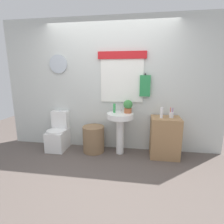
{
  "coord_description": "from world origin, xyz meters",
  "views": [
    {
      "loc": [
        0.57,
        -2.37,
        1.56
      ],
      "look_at": [
        0.08,
        0.8,
        0.84
      ],
      "focal_mm": 28.19,
      "sensor_mm": 36.0,
      "label": 1
    }
  ],
  "objects_px": {
    "toilet": "(59,135)",
    "potted_plant": "(128,106)",
    "lotion_bottle": "(162,113)",
    "soap_bottle": "(114,108)",
    "toothbrush_cup": "(171,115)",
    "wooden_cabinet": "(165,137)",
    "laundry_hamper": "(94,139)",
    "pedestal_sink": "(120,124)"
  },
  "relations": [
    {
      "from": "potted_plant",
      "to": "toothbrush_cup",
      "type": "relative_size",
      "value": 1.35
    },
    {
      "from": "soap_bottle",
      "to": "toothbrush_cup",
      "type": "height_order",
      "value": "soap_bottle"
    },
    {
      "from": "soap_bottle",
      "to": "potted_plant",
      "type": "xyz_separation_m",
      "value": [
        0.26,
        0.01,
        0.05
      ]
    },
    {
      "from": "laundry_hamper",
      "to": "wooden_cabinet",
      "type": "height_order",
      "value": "wooden_cabinet"
    },
    {
      "from": "pedestal_sink",
      "to": "lotion_bottle",
      "type": "bearing_deg",
      "value": -3.04
    },
    {
      "from": "laundry_hamper",
      "to": "toothbrush_cup",
      "type": "xyz_separation_m",
      "value": [
        1.47,
        0.02,
        0.55
      ]
    },
    {
      "from": "pedestal_sink",
      "to": "toilet",
      "type": "bearing_deg",
      "value": 178.35
    },
    {
      "from": "soap_bottle",
      "to": "wooden_cabinet",
      "type": "bearing_deg",
      "value": -2.97
    },
    {
      "from": "toilet",
      "to": "toothbrush_cup",
      "type": "distance_m",
      "value": 2.28
    },
    {
      "from": "pedestal_sink",
      "to": "soap_bottle",
      "type": "xyz_separation_m",
      "value": [
        -0.12,
        0.05,
        0.29
      ]
    },
    {
      "from": "wooden_cabinet",
      "to": "toothbrush_cup",
      "type": "bearing_deg",
      "value": 12.22
    },
    {
      "from": "wooden_cabinet",
      "to": "lotion_bottle",
      "type": "height_order",
      "value": "lotion_bottle"
    },
    {
      "from": "pedestal_sink",
      "to": "wooden_cabinet",
      "type": "xyz_separation_m",
      "value": [
        0.84,
        0.0,
        -0.23
      ]
    },
    {
      "from": "soap_bottle",
      "to": "toothbrush_cup",
      "type": "relative_size",
      "value": 0.93
    },
    {
      "from": "toilet",
      "to": "pedestal_sink",
      "type": "xyz_separation_m",
      "value": [
        1.29,
        -0.04,
        0.31
      ]
    },
    {
      "from": "laundry_hamper",
      "to": "soap_bottle",
      "type": "height_order",
      "value": "soap_bottle"
    },
    {
      "from": "laundry_hamper",
      "to": "pedestal_sink",
      "type": "bearing_deg",
      "value": 0.0
    },
    {
      "from": "toilet",
      "to": "toothbrush_cup",
      "type": "xyz_separation_m",
      "value": [
        2.22,
        -0.02,
        0.51
      ]
    },
    {
      "from": "laundry_hamper",
      "to": "potted_plant",
      "type": "bearing_deg",
      "value": 5.11
    },
    {
      "from": "laundry_hamper",
      "to": "lotion_bottle",
      "type": "height_order",
      "value": "lotion_bottle"
    },
    {
      "from": "laundry_hamper",
      "to": "toothbrush_cup",
      "type": "height_order",
      "value": "toothbrush_cup"
    },
    {
      "from": "toilet",
      "to": "toothbrush_cup",
      "type": "relative_size",
      "value": 4.28
    },
    {
      "from": "wooden_cabinet",
      "to": "lotion_bottle",
      "type": "xyz_separation_m",
      "value": [
        -0.09,
        -0.04,
        0.48
      ]
    },
    {
      "from": "lotion_bottle",
      "to": "pedestal_sink",
      "type": "bearing_deg",
      "value": 176.96
    },
    {
      "from": "laundry_hamper",
      "to": "wooden_cabinet",
      "type": "bearing_deg",
      "value": 0.0
    },
    {
      "from": "wooden_cabinet",
      "to": "potted_plant",
      "type": "bearing_deg",
      "value": 175.13
    },
    {
      "from": "wooden_cabinet",
      "to": "potted_plant",
      "type": "xyz_separation_m",
      "value": [
        -0.7,
        0.06,
        0.56
      ]
    },
    {
      "from": "toilet",
      "to": "wooden_cabinet",
      "type": "bearing_deg",
      "value": -1.0
    },
    {
      "from": "laundry_hamper",
      "to": "wooden_cabinet",
      "type": "relative_size",
      "value": 0.69
    },
    {
      "from": "laundry_hamper",
      "to": "toilet",
      "type": "bearing_deg",
      "value": 177.19
    },
    {
      "from": "wooden_cabinet",
      "to": "toothbrush_cup",
      "type": "distance_m",
      "value": 0.44
    },
    {
      "from": "toilet",
      "to": "lotion_bottle",
      "type": "relative_size",
      "value": 4.02
    },
    {
      "from": "laundry_hamper",
      "to": "wooden_cabinet",
      "type": "xyz_separation_m",
      "value": [
        1.37,
        0.0,
        0.12
      ]
    },
    {
      "from": "potted_plant",
      "to": "lotion_bottle",
      "type": "distance_m",
      "value": 0.63
    },
    {
      "from": "lotion_bottle",
      "to": "toothbrush_cup",
      "type": "relative_size",
      "value": 1.07
    },
    {
      "from": "pedestal_sink",
      "to": "soap_bottle",
      "type": "relative_size",
      "value": 4.71
    },
    {
      "from": "pedestal_sink",
      "to": "wooden_cabinet",
      "type": "distance_m",
      "value": 0.87
    },
    {
      "from": "toothbrush_cup",
      "to": "wooden_cabinet",
      "type": "bearing_deg",
      "value": -167.78
    },
    {
      "from": "potted_plant",
      "to": "lotion_bottle",
      "type": "bearing_deg",
      "value": -9.28
    },
    {
      "from": "toilet",
      "to": "potted_plant",
      "type": "distance_m",
      "value": 1.57
    },
    {
      "from": "lotion_bottle",
      "to": "wooden_cabinet",
      "type": "bearing_deg",
      "value": 23.57
    },
    {
      "from": "toilet",
      "to": "soap_bottle",
      "type": "distance_m",
      "value": 1.31
    }
  ]
}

